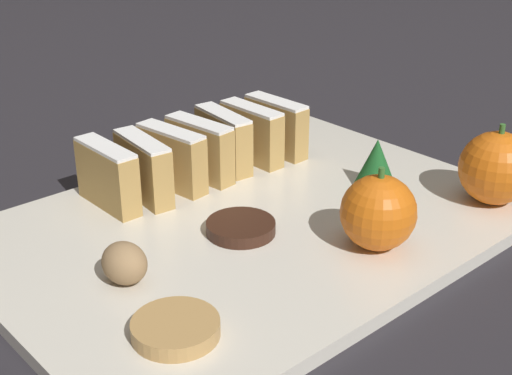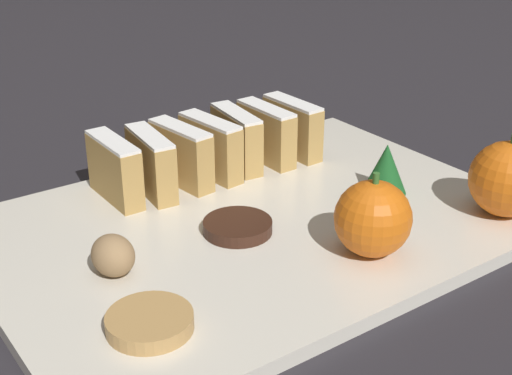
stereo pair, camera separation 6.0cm
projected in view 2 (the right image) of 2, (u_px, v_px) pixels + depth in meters
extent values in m
plane|color=#28262B|center=(256.00, 231.00, 0.62)|extent=(6.00, 6.00, 0.00)
cube|color=silver|center=(256.00, 225.00, 0.61)|extent=(0.32, 0.45, 0.01)
cube|color=tan|center=(115.00, 171.00, 0.64)|extent=(0.07, 0.02, 0.05)
cube|color=white|center=(112.00, 141.00, 0.63)|extent=(0.07, 0.02, 0.00)
cube|color=tan|center=(151.00, 165.00, 0.65)|extent=(0.08, 0.03, 0.05)
cube|color=white|center=(149.00, 136.00, 0.64)|extent=(0.07, 0.03, 0.00)
cube|color=tan|center=(181.00, 156.00, 0.67)|extent=(0.08, 0.03, 0.05)
cube|color=white|center=(180.00, 128.00, 0.66)|extent=(0.08, 0.03, 0.00)
cube|color=tan|center=(211.00, 149.00, 0.69)|extent=(0.08, 0.03, 0.05)
cube|color=white|center=(210.00, 121.00, 0.67)|extent=(0.07, 0.03, 0.00)
cube|color=tan|center=(236.00, 140.00, 0.71)|extent=(0.08, 0.03, 0.05)
cube|color=white|center=(236.00, 113.00, 0.69)|extent=(0.07, 0.03, 0.00)
cube|color=tan|center=(266.00, 135.00, 0.72)|extent=(0.08, 0.02, 0.05)
cube|color=white|center=(266.00, 108.00, 0.71)|extent=(0.07, 0.02, 0.00)
cube|color=tan|center=(292.00, 129.00, 0.74)|extent=(0.08, 0.02, 0.05)
cube|color=white|center=(293.00, 102.00, 0.72)|extent=(0.07, 0.02, 0.00)
sphere|color=orange|center=(373.00, 219.00, 0.55)|extent=(0.06, 0.06, 0.06)
cylinder|color=#38702D|center=(376.00, 179.00, 0.53)|extent=(0.01, 0.01, 0.01)
sphere|color=orange|center=(508.00, 179.00, 0.61)|extent=(0.07, 0.07, 0.07)
ellipsoid|color=#9E7A51|center=(113.00, 255.00, 0.53)|extent=(0.04, 0.03, 0.03)
cylinder|color=#381E14|center=(238.00, 227.00, 0.59)|extent=(0.06, 0.06, 0.01)
cylinder|color=tan|center=(150.00, 322.00, 0.47)|extent=(0.06, 0.06, 0.01)
cone|color=#195623|center=(386.00, 168.00, 0.65)|extent=(0.04, 0.04, 0.05)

